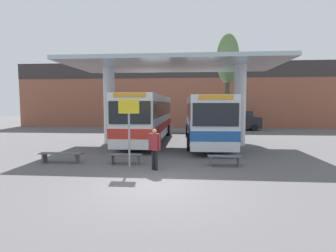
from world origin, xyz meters
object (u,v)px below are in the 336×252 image
object	(u,v)px
transit_bus_center_bay	(205,117)
transit_bus_left_bay	(148,116)
waiting_bench_near_pillar	(125,157)
info_sign_platform	(129,119)
waiting_bench_far_platform	(61,155)
parked_car_street	(240,121)
poplar_tree_behind_left	(228,61)
pedestrian_waiting	(155,145)
waiting_bench_mid_platform	(225,158)

from	to	relation	value
transit_bus_center_bay	transit_bus_left_bay	bearing A→B (deg)	-6.95
waiting_bench_near_pillar	info_sign_platform	world-z (taller)	info_sign_platform
waiting_bench_far_platform	parked_car_street	distance (m)	20.39
waiting_bench_far_platform	info_sign_platform	bearing A→B (deg)	-9.64
poplar_tree_behind_left	waiting_bench_far_platform	bearing A→B (deg)	-130.20
pedestrian_waiting	transit_bus_left_bay	bearing A→B (deg)	133.86
transit_bus_center_bay	info_sign_platform	size ratio (longest dim) A/B	4.12
waiting_bench_mid_platform	waiting_bench_far_platform	world-z (taller)	same
transit_bus_center_bay	waiting_bench_mid_platform	distance (m)	7.59
waiting_bench_mid_platform	pedestrian_waiting	world-z (taller)	pedestrian_waiting
waiting_bench_near_pillar	info_sign_platform	size ratio (longest dim) A/B	0.51
transit_bus_center_bay	pedestrian_waiting	size ratio (longest dim) A/B	7.01
pedestrian_waiting	info_sign_platform	bearing A→B (deg)	-166.02
info_sign_platform	pedestrian_waiting	size ratio (longest dim) A/B	1.70
transit_bus_center_bay	parked_car_street	distance (m)	10.41
transit_bus_left_bay	waiting_bench_mid_platform	size ratio (longest dim) A/B	7.85
waiting_bench_far_platform	info_sign_platform	xyz separation A→B (m)	(3.42, -0.58, 1.75)
waiting_bench_mid_platform	poplar_tree_behind_left	world-z (taller)	poplar_tree_behind_left
transit_bus_left_bay	parked_car_street	world-z (taller)	transit_bus_left_bay
transit_bus_center_bay	waiting_bench_near_pillar	bearing A→B (deg)	59.84
transit_bus_center_bay	parked_car_street	bearing A→B (deg)	-115.83
info_sign_platform	parked_car_street	size ratio (longest dim) A/B	0.71
poplar_tree_behind_left	parked_car_street	xyz separation A→B (m)	(2.28, 6.11, -5.34)
transit_bus_center_bay	pedestrian_waiting	world-z (taller)	transit_bus_center_bay
info_sign_platform	waiting_bench_near_pillar	bearing A→B (deg)	120.16
poplar_tree_behind_left	parked_car_street	size ratio (longest dim) A/B	2.08
transit_bus_center_bay	waiting_bench_near_pillar	distance (m)	8.59
poplar_tree_behind_left	waiting_bench_near_pillar	bearing A→B (deg)	-119.23
waiting_bench_near_pillar	waiting_bench_mid_platform	distance (m)	4.50
waiting_bench_mid_platform	waiting_bench_far_platform	size ratio (longest dim) A/B	0.76
waiting_bench_near_pillar	waiting_bench_far_platform	size ratio (longest dim) A/B	0.76
transit_bus_center_bay	pedestrian_waiting	bearing A→B (deg)	71.55
pedestrian_waiting	parked_car_street	distance (m)	19.13
transit_bus_center_bay	waiting_bench_mid_platform	size ratio (longest dim) A/B	8.06
waiting_bench_mid_platform	parked_car_street	xyz separation A→B (m)	(3.81, 16.90, 0.64)
parked_car_street	pedestrian_waiting	bearing A→B (deg)	-110.79
transit_bus_left_bay	poplar_tree_behind_left	world-z (taller)	poplar_tree_behind_left
transit_bus_center_bay	info_sign_platform	bearing A→B (deg)	63.57
waiting_bench_far_platform	parked_car_street	world-z (taller)	parked_car_street
transit_bus_center_bay	poplar_tree_behind_left	size ratio (longest dim) A/B	1.41
transit_bus_left_bay	transit_bus_center_bay	xyz separation A→B (m)	(4.26, -0.40, -0.06)
waiting_bench_far_platform	pedestrian_waiting	size ratio (longest dim) A/B	1.15
transit_bus_left_bay	poplar_tree_behind_left	bearing A→B (deg)	-154.47
waiting_bench_near_pillar	pedestrian_waiting	size ratio (longest dim) A/B	0.87
transit_bus_left_bay	transit_bus_center_bay	distance (m)	4.28
waiting_bench_near_pillar	transit_bus_center_bay	bearing A→B (deg)	61.42
waiting_bench_far_platform	poplar_tree_behind_left	world-z (taller)	poplar_tree_behind_left
transit_bus_left_bay	info_sign_platform	distance (m)	8.44
transit_bus_left_bay	pedestrian_waiting	size ratio (longest dim) A/B	6.83
waiting_bench_mid_platform	pedestrian_waiting	distance (m)	3.24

